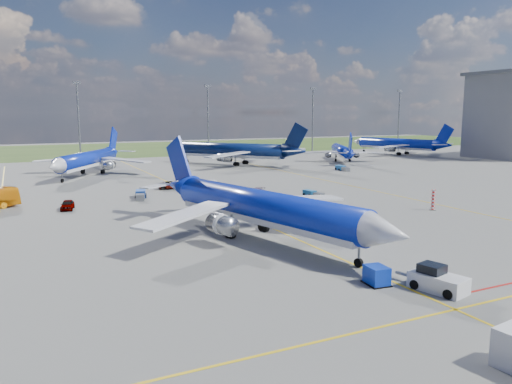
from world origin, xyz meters
name	(u,v)px	position (x,y,z in m)	size (l,w,h in m)	color
ground	(307,244)	(0.00, 0.00, 0.00)	(400.00, 400.00, 0.00)	#555553
grass_strip	(96,150)	(0.00, 150.00, 0.00)	(400.00, 80.00, 0.01)	#2D4719
taxiway_lines	(215,202)	(0.17, 27.70, 0.01)	(60.25, 160.00, 0.02)	gold
floodlight_masts	(147,117)	(10.00, 110.00, 12.56)	(202.20, 0.50, 22.70)	slate
warning_post	(433,200)	(26.00, 8.00, 1.50)	(0.50, 0.50, 3.00)	red
bg_jet_nnw	(88,175)	(-12.86, 72.23, 0.00)	(29.01, 38.08, 9.97)	#0B22A6
bg_jet_n	(232,165)	(24.75, 78.53, 0.00)	(32.31, 42.40, 11.11)	#081845
bg_jet_ne	(341,161)	(57.81, 74.80, 0.00)	(24.71, 32.43, 8.49)	#0B22A6
bg_jet_ene	(396,154)	(87.52, 85.46, 0.00)	(29.62, 38.88, 10.18)	#0B22A6
main_airliner	(263,239)	(-3.40, 3.84, 0.00)	(30.38, 39.87, 10.44)	#0B22A6
pushback_tug	(437,280)	(1.73, -16.50, 0.82)	(3.22, 6.08, 2.02)	silver
uld_container	(377,275)	(-1.63, -13.35, 0.76)	(1.52, 1.90, 1.52)	#0D32BD
service_car_a	(67,205)	(-21.11, 31.23, 0.71)	(1.67, 4.16, 1.42)	#999999
service_car_b	(172,185)	(-1.94, 43.88, 0.70)	(2.33, 5.05, 1.40)	#999999
service_car_c	(254,193)	(7.81, 29.24, 0.71)	(1.99, 4.88, 1.42)	#999999
baggage_tug_w	(313,194)	(16.86, 25.56, 0.44)	(1.84, 4.34, 0.95)	#17598F
baggage_tug_c	(140,195)	(-9.44, 36.21, 0.57)	(2.75, 5.59, 1.21)	#1A439E
baggage_tug_e	(342,168)	(43.60, 54.62, 0.53)	(1.84, 5.14, 1.13)	#1B5BA2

